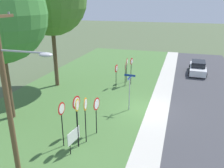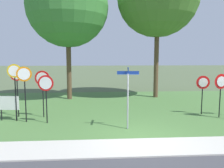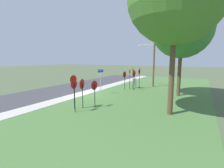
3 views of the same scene
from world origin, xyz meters
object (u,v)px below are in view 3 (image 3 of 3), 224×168
at_px(yield_sign_far_left, 82,87).
at_px(utility_pole, 153,55).
at_px(stop_sign_far_right, 133,73).
at_px(stop_sign_far_left, 134,76).
at_px(yield_sign_far_right, 74,88).
at_px(yield_sign_near_right, 74,84).
at_px(stop_sign_near_right, 130,74).
at_px(stop_sign_far_center, 139,74).
at_px(street_name_post, 101,79).
at_px(oak_tree_left, 182,28).
at_px(notice_board, 134,82).
at_px(stop_sign_near_left, 125,76).
at_px(yield_sign_near_left, 94,88).

relative_size(yield_sign_far_left, utility_pole, 0.29).
bearing_deg(stop_sign_far_right, yield_sign_far_left, -8.66).
relative_size(stop_sign_far_left, yield_sign_far_right, 1.02).
bearing_deg(yield_sign_near_right, stop_sign_near_right, -172.21).
bearing_deg(stop_sign_far_left, stop_sign_near_right, -120.67).
bearing_deg(stop_sign_far_left, stop_sign_far_center, 178.34).
xyz_separation_m(stop_sign_near_right, yield_sign_far_right, (11.04, 0.27, -0.18)).
xyz_separation_m(yield_sign_far_right, utility_pole, (-14.12, 1.83, 2.55)).
bearing_deg(yield_sign_far_left, street_name_post, -173.98).
distance_m(stop_sign_near_right, oak_tree_left, 8.00).
xyz_separation_m(stop_sign_far_left, stop_sign_far_right, (-1.19, -0.62, 0.23)).
bearing_deg(yield_sign_far_right, notice_board, 176.97).
height_order(stop_sign_far_left, yield_sign_far_left, stop_sign_far_left).
xyz_separation_m(stop_sign_far_center, notice_board, (-0.22, -0.73, -1.08)).
xyz_separation_m(stop_sign_far_right, notice_board, (-0.41, 0.09, -1.22)).
height_order(yield_sign_near_right, notice_board, yield_sign_near_right).
xyz_separation_m(stop_sign_near_right, street_name_post, (4.85, -1.38, -0.34)).
bearing_deg(stop_sign_far_center, utility_pole, 156.73).
bearing_deg(yield_sign_near_right, street_name_post, -159.65).
distance_m(yield_sign_near_right, utility_pole, 13.93).
bearing_deg(yield_sign_far_left, yield_sign_near_right, -55.10).
bearing_deg(oak_tree_left, notice_board, -111.84).
height_order(stop_sign_near_left, notice_board, stop_sign_near_left).
bearing_deg(oak_tree_left, stop_sign_near_left, -92.98).
distance_m(stop_sign_far_right, street_name_post, 5.64).
bearing_deg(yield_sign_far_left, stop_sign_near_right, 170.31).
bearing_deg(stop_sign_far_center, yield_sign_near_right, -6.46).
height_order(yield_sign_far_right, utility_pole, utility_pole).
xyz_separation_m(stop_sign_far_left, yield_sign_far_right, (10.38, -0.58, -0.01)).
bearing_deg(notice_board, street_name_post, -8.82).
relative_size(stop_sign_near_right, yield_sign_far_right, 1.12).
bearing_deg(yield_sign_near_left, oak_tree_left, 152.80).
bearing_deg(oak_tree_left, yield_sign_near_left, -33.71).
bearing_deg(oak_tree_left, yield_sign_near_right, -35.67).
relative_size(yield_sign_near_right, notice_board, 2.11).
relative_size(street_name_post, notice_board, 2.20).
bearing_deg(utility_pole, yield_sign_far_right, -7.38).
relative_size(stop_sign_near_left, yield_sign_near_right, 0.89).
bearing_deg(stop_sign_near_left, yield_sign_far_right, 8.28).
bearing_deg(yield_sign_near_left, stop_sign_far_center, -174.62).
height_order(yield_sign_near_left, utility_pole, utility_pole).
bearing_deg(yield_sign_near_right, yield_sign_far_left, 144.88).
relative_size(utility_pole, oak_tree_left, 0.81).
height_order(yield_sign_near_left, street_name_post, street_name_post).
bearing_deg(utility_pole, street_name_post, -23.65).
xyz_separation_m(yield_sign_near_left, yield_sign_far_left, (0.62, -0.73, 0.12)).
height_order(yield_sign_far_left, yield_sign_far_right, yield_sign_far_right).
bearing_deg(yield_sign_far_left, notice_board, 168.53).
xyz_separation_m(stop_sign_near_right, notice_board, (-0.94, 0.32, -1.16)).
relative_size(street_name_post, oak_tree_left, 0.28).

